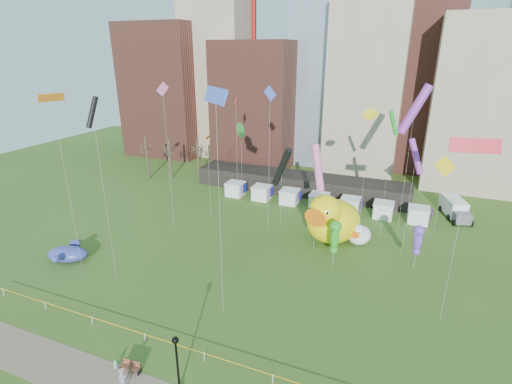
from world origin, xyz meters
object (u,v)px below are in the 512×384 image
at_px(small_duck, 359,234).
at_px(whale_inflatable, 68,253).
at_px(park_bench, 131,366).
at_px(lamppost, 177,357).
at_px(big_duck, 331,219).
at_px(woman, 123,380).
at_px(seahorse_green, 335,235).
at_px(seahorse_purple, 418,238).
at_px(box_truck, 455,208).
at_px(toddler, 115,365).

relative_size(small_duck, whale_inflatable, 0.70).
distance_m(park_bench, lamppost, 5.28).
distance_m(big_duck, woman, 31.34).
bearing_deg(park_bench, big_duck, 65.53).
xyz_separation_m(small_duck, whale_inflatable, (-32.14, -17.61, -0.46)).
bearing_deg(seahorse_green, park_bench, -127.54).
bearing_deg(big_duck, seahorse_green, -58.30).
bearing_deg(lamppost, seahorse_purple, 57.47).
bearing_deg(small_duck, box_truck, 60.21).
bearing_deg(lamppost, big_duck, 78.93).
height_order(small_duck, woman, small_duck).
relative_size(park_bench, woman, 1.04).
distance_m(seahorse_purple, park_bench, 32.80).
bearing_deg(seahorse_green, seahorse_purple, 10.36).
height_order(seahorse_purple, toddler, seahorse_purple).
bearing_deg(small_duck, whale_inflatable, -140.62).
xyz_separation_m(big_duck, whale_inflatable, (-28.53, -16.95, -2.31)).
relative_size(big_duck, park_bench, 5.76).
xyz_separation_m(big_duck, small_duck, (3.61, 0.66, -1.85)).
height_order(small_duck, toddler, small_duck).
bearing_deg(seahorse_purple, box_truck, 94.91).
xyz_separation_m(small_duck, seahorse_green, (-1.98, -6.82, 2.72)).
height_order(big_duck, woman, big_duck).
relative_size(small_duck, lamppost, 0.87).
height_order(park_bench, woman, woman).
distance_m(seahorse_purple, whale_inflatable, 41.68).
bearing_deg(toddler, big_duck, 52.71).
xyz_separation_m(box_truck, woman, (-25.46, -44.95, -0.56)).
distance_m(small_duck, toddler, 32.76).
relative_size(whale_inflatable, lamppost, 1.24).
relative_size(big_duck, small_duck, 2.33).
bearing_deg(whale_inflatable, big_duck, 12.25).
xyz_separation_m(lamppost, woman, (-3.96, -1.57, -2.21)).
bearing_deg(seahorse_purple, toddler, -109.33).
xyz_separation_m(seahorse_purple, toddler, (-22.01, -25.51, -3.55)).
bearing_deg(seahorse_purple, park_bench, -107.99).
xyz_separation_m(small_duck, box_truck, (12.37, 14.51, -0.02)).
relative_size(seahorse_green, seahorse_purple, 1.07).
height_order(seahorse_green, seahorse_purple, seahorse_green).
xyz_separation_m(lamppost, toddler, (-5.89, -0.24, -2.65)).
bearing_deg(woman, big_duck, 58.33).
relative_size(whale_inflatable, box_truck, 0.89).
distance_m(park_bench, box_truck, 50.56).
relative_size(seahorse_purple, whale_inflatable, 0.89).
distance_m(small_duck, seahorse_green, 7.60).
bearing_deg(box_truck, woman, -137.34).
bearing_deg(whale_inflatable, woman, -52.41).
bearing_deg(toddler, box_truck, 42.43).
distance_m(park_bench, woman, 1.82).
xyz_separation_m(park_bench, lamppost, (4.60, -0.08, 2.59)).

